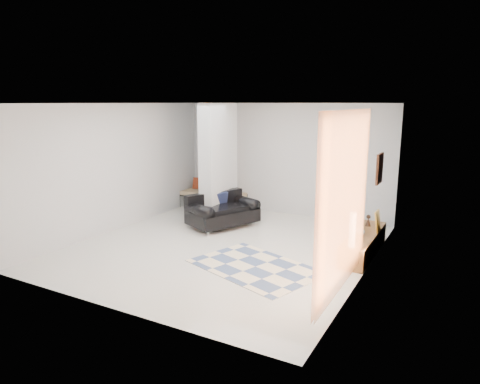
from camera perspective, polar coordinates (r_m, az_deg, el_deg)
The scene contains 17 objects.
floor at distance 8.59m, azimuth -2.07°, elevation -7.28°, with size 6.00×6.00×0.00m, color silver.
ceiling at distance 8.11m, azimuth -2.22°, elevation 11.74°, with size 6.00×6.00×0.00m, color white.
wall_back at distance 10.89m, azimuth 5.94°, elevation 4.34°, with size 6.00×6.00×0.00m, color silver.
wall_front at distance 5.91m, azimuth -17.13°, elevation -2.54°, with size 6.00×6.00×0.00m, color silver.
wall_left at distance 9.91m, azimuth -15.98°, elevation 3.19°, with size 6.00×6.00×0.00m, color silver.
wall_right at distance 7.25m, azimuth 16.90°, elevation 0.08°, with size 6.00×6.00×0.00m, color silver.
partition_column at distance 10.15m, azimuth -2.89°, elevation 3.84°, with size 0.35×1.20×2.80m, color #B9BEC1.
hallway_door at distance 11.87m, azimuth -3.58°, elevation 3.15°, with size 0.85×0.06×2.04m, color white.
curtain at distance 6.16m, azimuth 13.98°, elevation -1.31°, with size 2.55×2.55×0.00m, color orange.
wall_art at distance 8.09m, azimuth 18.12°, elevation 2.98°, with size 0.04×0.45×0.55m, color #3B1D10.
media_console at distance 8.46m, azimuth 16.15°, elevation -6.61°, with size 0.45×2.01×0.80m.
loveseat at distance 9.89m, azimuth -2.52°, elevation -2.54°, with size 1.45×1.78×0.76m.
daybed at distance 11.61m, azimuth -3.68°, elevation -0.08°, with size 1.77×0.78×0.77m.
area_rug at distance 7.57m, azimuth 2.07°, elevation -9.95°, with size 2.17×1.45×0.01m, color beige.
cylinder_lamp at distance 7.50m, azimuth 14.75°, elevation -4.91°, with size 0.11×0.11×0.61m, color silver.
bronze_figurine at distance 8.89m, azimuth 16.73°, elevation -3.65°, with size 0.11×0.11×0.23m, color black, non-canonical shape.
vase at distance 8.26m, azimuth 15.73°, elevation -4.95°, with size 0.17×0.17×0.18m, color #B9C3BD.
Camera 1 is at (4.14, -6.98, 2.82)m, focal length 32.00 mm.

